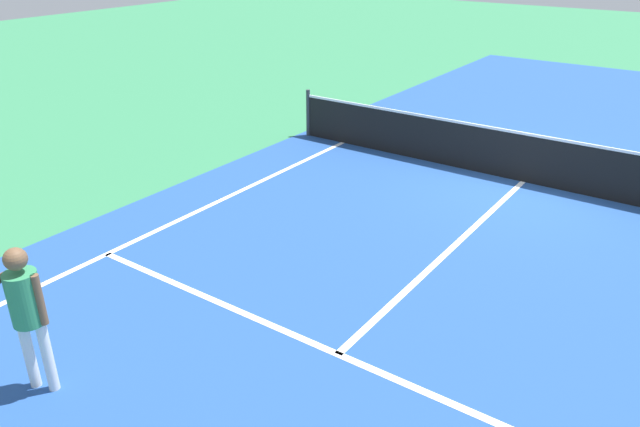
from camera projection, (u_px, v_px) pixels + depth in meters
The scene contains 7 objects.
ground_plane at pixel (523, 182), 11.68m from camera, with size 60.00×60.00×0.00m, color #337F51.
court_surface_inbounds at pixel (523, 182), 11.68m from camera, with size 10.62×24.40×0.00m, color #234C93.
line_sideline_left at pixel (132, 242), 9.42m from camera, with size 0.10×11.89×0.01m, color white.
line_service_near at pixel (338, 354), 6.93m from camera, with size 8.22×0.10×0.01m, color white.
line_center_service at pixel (454, 246), 9.31m from camera, with size 0.10×6.40×0.01m, color white.
net at pixel (527, 157), 11.48m from camera, with size 10.25×0.09×1.07m.
player_near at pixel (24, 306), 5.99m from camera, with size 0.48×1.20×1.65m.
Camera 1 is at (3.06, -11.11, 4.38)m, focal length 34.38 mm.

